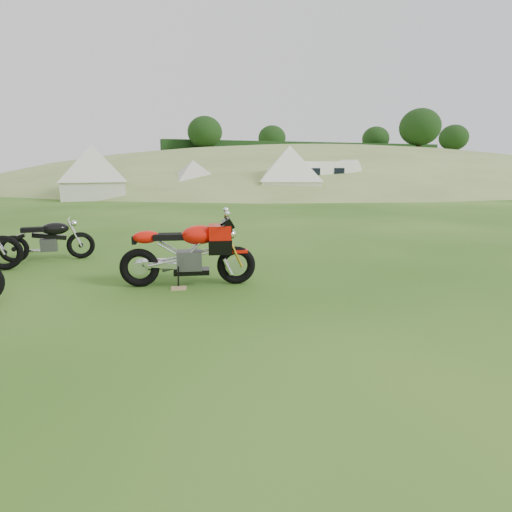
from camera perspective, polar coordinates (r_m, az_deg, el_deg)
name	(u,v)px	position (r m, az deg, el deg)	size (l,w,h in m)	color
ground	(287,321)	(5.68, 4.12, -8.68)	(120.00, 120.00, 0.00)	#1C4C10
hillside	(315,180)	(51.98, 7.90, 10.06)	(80.00, 64.00, 8.00)	olive
hedgerow	(315,180)	(51.98, 7.90, 10.06)	(36.00, 1.20, 8.60)	black
sport_motorcycle	(188,248)	(7.22, -9.08, 1.10)	(2.15, 0.54, 1.29)	red
plywood_board	(179,288)	(7.17, -10.27, -4.25)	(0.25, 0.20, 0.02)	tan
vintage_moto_c	(47,239)	(9.97, -26.07, 2.08)	(1.79, 0.41, 0.94)	black
tent_left	(93,173)	(26.07, -20.86, 10.27)	(3.29, 3.29, 2.85)	silver
tent_mid	(193,177)	(26.77, -8.35, 10.42)	(2.69, 2.69, 2.34)	beige
tent_right	(289,173)	(25.33, 4.49, 10.98)	(3.28, 3.28, 2.84)	white
caravan	(321,178)	(26.99, 8.71, 10.21)	(4.56, 2.04, 2.13)	white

